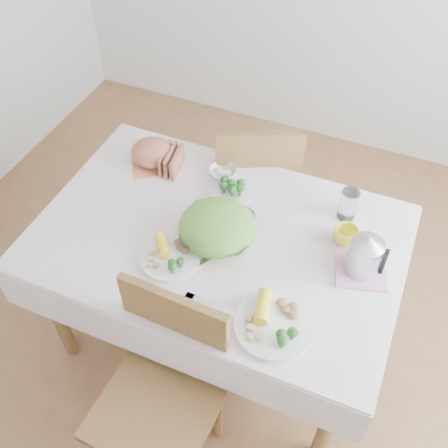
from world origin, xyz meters
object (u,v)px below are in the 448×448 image
at_px(dining_table, 218,289).
at_px(dinner_plate_left, 170,258).
at_px(salad_bowl, 217,231).
at_px(chair_near, 156,410).
at_px(dinner_plate_right, 274,325).
at_px(chair_far, 254,183).
at_px(electric_kettle, 366,251).
at_px(yellow_mug, 346,236).

relative_size(dining_table, dinner_plate_left, 5.86).
bearing_deg(salad_bowl, chair_near, -87.91).
bearing_deg(dining_table, salad_bowl, -68.30).
xyz_separation_m(dinner_plate_left, dinner_plate_right, (0.48, -0.13, 0.00)).
bearing_deg(chair_far, dinner_plate_left, 62.08).
bearing_deg(chair_near, dinner_plate_right, 47.70).
relative_size(chair_near, dinner_plate_left, 4.02).
xyz_separation_m(dinner_plate_right, electric_kettle, (0.23, 0.37, 0.11)).
bearing_deg(dinner_plate_right, chair_near, -134.46).
relative_size(dining_table, salad_bowl, 4.72).
height_order(chair_far, salad_bowl, chair_far).
xyz_separation_m(salad_bowl, electric_kettle, (0.58, 0.06, 0.08)).
bearing_deg(dining_table, electric_kettle, 4.85).
distance_m(dining_table, chair_far, 0.66).
bearing_deg(yellow_mug, electric_kettle, -52.10).
relative_size(dining_table, dinner_plate_right, 4.86).
distance_m(chair_far, dinner_plate_left, 0.90).
distance_m(salad_bowl, dinner_plate_left, 0.22).
bearing_deg(dinner_plate_right, salad_bowl, 138.65).
relative_size(dining_table, electric_kettle, 7.76).
bearing_deg(dining_table, dinner_plate_right, -41.92).
distance_m(chair_near, chair_far, 1.31).
bearing_deg(electric_kettle, chair_near, -120.04).
bearing_deg(yellow_mug, dinner_plate_right, -105.38).
relative_size(chair_far, electric_kettle, 5.26).
relative_size(dinner_plate_left, yellow_mug, 2.41).
height_order(dining_table, chair_far, chair_far).
relative_size(chair_near, chair_far, 1.01).
bearing_deg(chair_near, yellow_mug, 62.82).
bearing_deg(yellow_mug, dining_table, -160.97).
xyz_separation_m(dining_table, electric_kettle, (0.58, 0.05, 0.51)).
height_order(dining_table, yellow_mug, yellow_mug).
bearing_deg(yellow_mug, dinner_plate_left, -149.62).
bearing_deg(chair_far, electric_kettle, 113.02).
distance_m(chair_far, salad_bowl, 0.74).
bearing_deg(electric_kettle, dinner_plate_right, -113.39).
xyz_separation_m(chair_near, chair_far, (-0.10, 1.30, -0.00)).
height_order(chair_far, electric_kettle, electric_kettle).
xyz_separation_m(dining_table, dinner_plate_left, (-0.12, -0.19, 0.40)).
bearing_deg(dinner_plate_left, yellow_mug, 30.38).
bearing_deg(electric_kettle, dining_table, -166.88).
xyz_separation_m(dinner_plate_left, electric_kettle, (0.71, 0.24, 0.11)).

